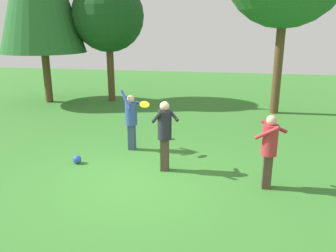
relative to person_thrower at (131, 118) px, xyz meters
name	(u,v)px	position (x,y,z in m)	size (l,w,h in m)	color
ground_plane	(136,180)	(0.67, -1.99, -0.96)	(40.00, 40.00, 0.00)	#387A2D
person_thrower	(131,118)	(0.00, 0.00, 0.00)	(0.64, 0.65, 1.79)	#38476B
person_catcher	(165,130)	(1.23, -1.30, 0.09)	(0.73, 0.75, 1.77)	#4C382D
person_bystander	(269,146)	(3.65, -1.84, 0.03)	(0.71, 0.68, 1.68)	#4C382D
frisbee	(145,104)	(0.47, -0.25, 0.46)	(0.35, 0.34, 0.15)	yellow
ball_orange	(167,136)	(0.82, 1.11, -0.86)	(0.21, 0.21, 0.21)	orange
ball_blue	(77,159)	(-1.13, -1.29, -0.85)	(0.22, 0.22, 0.22)	blue
tree_left	(108,16)	(-2.89, 6.43, 2.97)	(3.28, 3.28, 5.60)	brown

